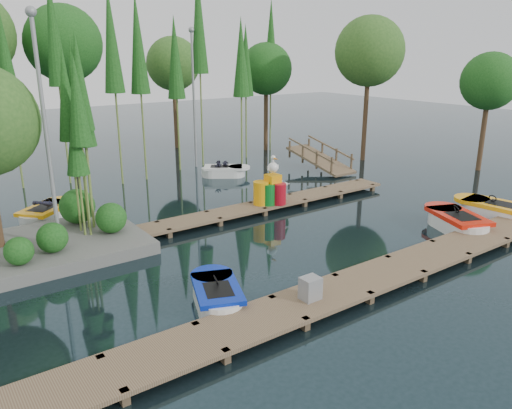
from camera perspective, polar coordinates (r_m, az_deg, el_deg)
ground_plane at (r=16.62m, az=-0.40°, el=-4.34°), size 90.00×90.00×0.00m
near_dock at (r=13.42m, az=10.92°, el=-9.07°), size 18.00×1.50×0.50m
far_dock at (r=19.02m, az=-2.29°, el=-0.80°), size 15.00×1.20×0.50m
island at (r=16.39m, az=-25.97°, el=5.21°), size 6.20×4.20×6.75m
tree_screen at (r=24.22m, az=-19.99°, el=16.26°), size 34.42×18.53×10.31m
lamp_island at (r=15.62m, az=-23.06°, el=9.08°), size 0.30×0.30×7.25m
lamp_rear at (r=26.99m, az=-7.17°, el=13.16°), size 0.30×0.30×7.25m
ramp at (r=26.79m, az=7.33°, el=5.18°), size 1.50×3.94×1.49m
boat_blue at (r=12.74m, az=-4.50°, el=-10.29°), size 1.90×2.66×0.82m
boat_red at (r=19.03m, az=21.94°, el=-1.91°), size 2.28×3.16×0.97m
boat_yellow_near at (r=21.00m, az=25.50°, el=-0.62°), size 1.67×3.03×0.97m
boat_yellow_far at (r=20.23m, az=-22.74°, el=-0.92°), size 2.76×2.60×1.31m
boat_white_far at (r=25.30m, az=-3.66°, el=3.82°), size 2.64×2.29×1.16m
utility_cabinet at (r=12.34m, az=6.23°, el=-9.50°), size 0.46×0.39×0.57m
yellow_barrel at (r=19.51m, az=0.59°, el=1.31°), size 0.61×0.61×0.92m
drum_cluster at (r=19.67m, az=2.08°, el=1.75°), size 1.11×1.02×1.92m
seagull_post at (r=20.22m, az=3.38°, el=1.92°), size 0.45×0.24×0.72m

